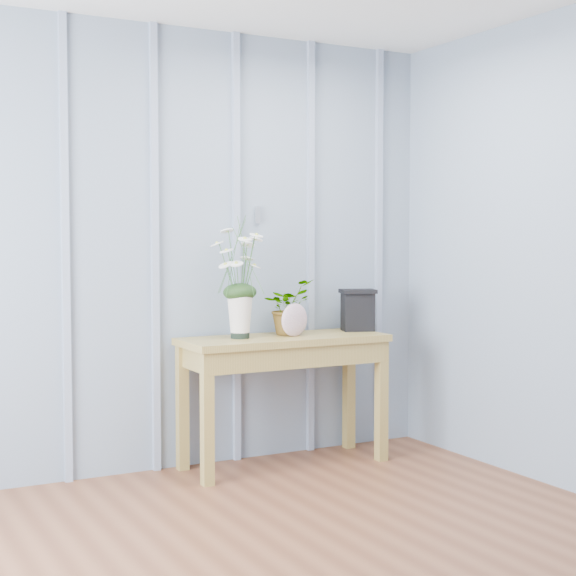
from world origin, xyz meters
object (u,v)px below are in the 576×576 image
sideboard (284,356)px  daisy_vase (240,264)px  felt_disc_vessel (294,320)px  carved_box (358,310)px

sideboard → daisy_vase: bearing=175.3°
daisy_vase → sideboard: bearing=-4.7°
daisy_vase → felt_disc_vessel: size_ratio=3.51×
daisy_vase → felt_disc_vessel: (0.31, -0.06, -0.33)m
daisy_vase → felt_disc_vessel: bearing=-11.4°
daisy_vase → carved_box: size_ratio=2.66×
felt_disc_vessel → carved_box: size_ratio=0.76×
sideboard → daisy_vase: daisy_vase is taller
sideboard → daisy_vase: 0.60m
daisy_vase → carved_box: daisy_vase is taller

